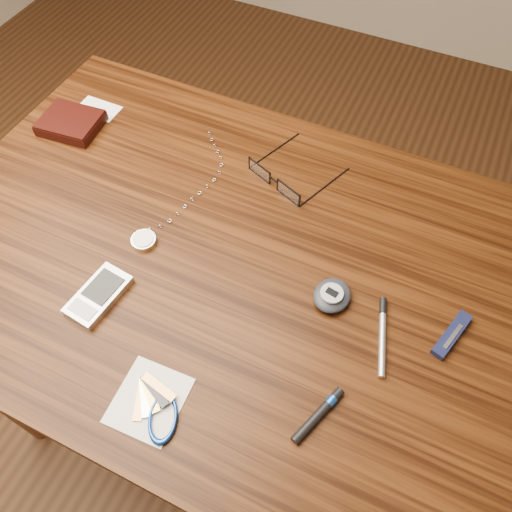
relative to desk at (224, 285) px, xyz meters
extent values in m
plane|color=#472814|center=(0.00, 0.00, -0.65)|extent=(3.80, 3.80, 0.00)
cube|color=#351908|center=(0.00, 0.00, 0.08)|extent=(1.00, 0.70, 0.03)
cylinder|color=#4C2814|center=(-0.45, 0.30, -0.29)|extent=(0.05, 0.05, 0.71)
cylinder|color=#4C2814|center=(0.45, 0.30, -0.29)|extent=(0.05, 0.05, 0.71)
cube|color=black|center=(-0.40, 0.14, 0.11)|extent=(0.12, 0.10, 0.02)
cube|color=black|center=(-0.40, 0.14, 0.12)|extent=(0.12, 0.10, 0.00)
cube|color=white|center=(-0.38, 0.21, 0.10)|extent=(0.08, 0.05, 0.00)
cube|color=black|center=(-0.01, 0.18, 0.12)|extent=(0.05, 0.02, 0.03)
cube|color=white|center=(-0.01, 0.18, 0.12)|extent=(0.05, 0.02, 0.02)
cylinder|color=black|center=(-0.02, 0.25, 0.10)|extent=(0.05, 0.12, 0.00)
cube|color=black|center=(0.05, 0.15, 0.12)|extent=(0.05, 0.02, 0.03)
cube|color=white|center=(0.05, 0.15, 0.12)|extent=(0.05, 0.02, 0.02)
cylinder|color=black|center=(0.10, 0.20, 0.10)|extent=(0.05, 0.12, 0.00)
cube|color=black|center=(0.02, 0.16, 0.12)|extent=(0.02, 0.01, 0.00)
cylinder|color=silver|center=(-0.12, -0.04, 0.11)|extent=(0.04, 0.04, 0.01)
cylinder|color=white|center=(-0.12, -0.04, 0.11)|extent=(0.03, 0.03, 0.00)
cylinder|color=silver|center=(-0.13, -0.01, 0.11)|extent=(0.01, 0.01, 0.01)
torus|color=silver|center=(-0.12, 0.00, 0.10)|extent=(0.01, 0.01, 0.01)
torus|color=silver|center=(-0.11, 0.02, 0.10)|extent=(0.01, 0.01, 0.00)
torus|color=silver|center=(-0.10, 0.04, 0.10)|extent=(0.01, 0.01, 0.01)
torus|color=silver|center=(-0.10, 0.06, 0.10)|extent=(0.01, 0.01, 0.00)
torus|color=silver|center=(-0.10, 0.08, 0.10)|extent=(0.01, 0.01, 0.01)
torus|color=silver|center=(-0.09, 0.10, 0.10)|extent=(0.01, 0.01, 0.00)
torus|color=silver|center=(-0.09, 0.11, 0.10)|extent=(0.01, 0.00, 0.01)
torus|color=silver|center=(-0.08, 0.13, 0.10)|extent=(0.01, 0.01, 0.00)
torus|color=silver|center=(-0.08, 0.15, 0.10)|extent=(0.01, 0.00, 0.01)
torus|color=silver|center=(-0.09, 0.17, 0.10)|extent=(0.01, 0.01, 0.00)
torus|color=silver|center=(-0.10, 0.19, 0.10)|extent=(0.01, 0.01, 0.01)
torus|color=silver|center=(-0.11, 0.20, 0.10)|extent=(0.01, 0.01, 0.00)
torus|color=silver|center=(-0.12, 0.21, 0.10)|extent=(0.01, 0.01, 0.01)
torus|color=silver|center=(-0.14, 0.22, 0.10)|extent=(0.01, 0.01, 0.00)
torus|color=silver|center=(-0.15, 0.24, 0.10)|extent=(0.01, 0.00, 0.01)
cube|color=#ADAEB2|center=(-0.13, -0.15, 0.11)|extent=(0.06, 0.11, 0.01)
cube|color=black|center=(-0.13, -0.14, 0.12)|extent=(0.05, 0.06, 0.00)
cube|color=#ACAFB5|center=(-0.13, -0.18, 0.12)|extent=(0.04, 0.03, 0.00)
ellipsoid|color=#21212B|center=(0.19, 0.00, 0.11)|extent=(0.06, 0.07, 0.02)
cylinder|color=#9B9EA3|center=(0.19, -0.01, 0.13)|extent=(0.03, 0.03, 0.00)
cube|color=black|center=(0.19, -0.01, 0.13)|extent=(0.02, 0.01, 0.00)
cube|color=silver|center=(0.02, -0.25, 0.10)|extent=(0.09, 0.10, 0.00)
torus|color=#153995|center=(0.05, -0.27, 0.11)|extent=(0.07, 0.07, 0.01)
cube|color=olive|center=(0.01, -0.26, 0.10)|extent=(0.03, 0.06, 0.00)
cube|color=silver|center=(0.02, -0.25, 0.11)|extent=(0.04, 0.05, 0.00)
cube|color=#A28D39|center=(0.02, -0.25, 0.11)|extent=(0.05, 0.04, 0.00)
cube|color=black|center=(0.02, -0.24, 0.11)|extent=(0.05, 0.03, 0.00)
cube|color=olive|center=(0.03, -0.24, 0.11)|extent=(0.06, 0.02, 0.00)
cube|color=black|center=(0.37, 0.01, 0.11)|extent=(0.04, 0.09, 0.01)
cube|color=silver|center=(0.37, 0.00, 0.11)|extent=(0.02, 0.05, 0.00)
cylinder|color=silver|center=(0.28, -0.03, 0.11)|extent=(0.04, 0.12, 0.01)
cylinder|color=black|center=(0.27, 0.01, 0.11)|extent=(0.02, 0.03, 0.01)
cylinder|color=black|center=(0.24, -0.18, 0.11)|extent=(0.04, 0.09, 0.01)
cylinder|color=blue|center=(0.24, -0.15, 0.11)|extent=(0.02, 0.02, 0.01)
camera|label=1|loc=(0.24, -0.39, 0.76)|focal=35.00mm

